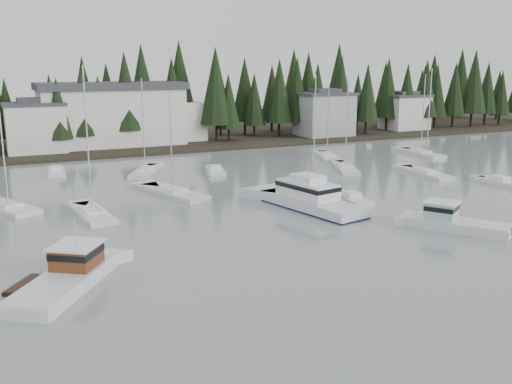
# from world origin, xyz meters

# --- Properties ---
(far_shore_land) EXTENTS (240.00, 54.00, 1.00)m
(far_shore_land) POSITION_xyz_m (0.00, 97.00, 0.00)
(far_shore_land) COLOR black
(far_shore_land) RESTS_ON ground
(conifer_treeline) EXTENTS (200.00, 22.00, 20.00)m
(conifer_treeline) POSITION_xyz_m (0.00, 86.00, 0.00)
(conifer_treeline) COLOR black
(conifer_treeline) RESTS_ON ground
(house_west) EXTENTS (9.54, 7.42, 8.75)m
(house_west) POSITION_xyz_m (-18.00, 79.00, 4.65)
(house_west) COLOR silver
(house_west) RESTS_ON ground
(house_east_a) EXTENTS (10.60, 8.48, 9.25)m
(house_east_a) POSITION_xyz_m (36.00, 78.00, 4.90)
(house_east_a) COLOR #999EA0
(house_east_a) RESTS_ON ground
(house_east_b) EXTENTS (9.54, 7.42, 8.25)m
(house_east_b) POSITION_xyz_m (58.00, 80.00, 4.40)
(house_east_b) COLOR silver
(house_east_b) RESTS_ON ground
(harbor_inn) EXTENTS (29.50, 11.50, 10.90)m
(harbor_inn) POSITION_xyz_m (-2.96, 82.34, 5.78)
(harbor_inn) COLOR silver
(harbor_inn) RESTS_ON ground
(lobster_boat_brown) EXTENTS (8.31, 9.90, 4.85)m
(lobster_boat_brown) POSITION_xyz_m (-21.43, 18.26, 0.55)
(lobster_boat_brown) COLOR silver
(lobster_boat_brown) RESTS_ON ground
(cabin_cruiser_center) EXTENTS (6.30, 13.05, 5.38)m
(cabin_cruiser_center) POSITION_xyz_m (3.96, 29.42, 0.81)
(cabin_cruiser_center) COLOR silver
(cabin_cruiser_center) RESTS_ON ground
(lobster_boat_teal) EXTENTS (7.04, 8.77, 4.72)m
(lobster_boat_teal) POSITION_xyz_m (11.77, 17.29, 0.56)
(lobster_boat_teal) COLOR silver
(lobster_boat_teal) RESTS_ON ground
(sailboat_0) EXTENTS (6.21, 10.08, 13.09)m
(sailboat_0) POSITION_xyz_m (19.90, 46.55, 0.07)
(sailboat_0) COLOR silver
(sailboat_0) RESTS_ON ground
(sailboat_2) EXTENTS (6.07, 8.62, 14.05)m
(sailboat_2) POSITION_xyz_m (-23.93, 42.03, 0.08)
(sailboat_2) COLOR silver
(sailboat_2) RESTS_ON ground
(sailboat_3) EXTENTS (6.68, 9.77, 13.24)m
(sailboat_3) POSITION_xyz_m (-6.22, 55.89, 0.07)
(sailboat_3) COLOR silver
(sailboat_3) RESTS_ON ground
(sailboat_4) EXTENTS (5.55, 9.45, 11.20)m
(sailboat_4) POSITION_xyz_m (23.18, 56.44, 0.06)
(sailboat_4) COLOR silver
(sailboat_4) RESTS_ON ground
(sailboat_5) EXTENTS (3.57, 10.20, 13.50)m
(sailboat_5) POSITION_xyz_m (38.74, 52.57, 0.07)
(sailboat_5) COLOR silver
(sailboat_5) RESTS_ON ground
(sailboat_6) EXTENTS (5.93, 11.20, 11.70)m
(sailboat_6) POSITION_xyz_m (-6.75, 41.83, 0.05)
(sailboat_6) COLOR silver
(sailboat_6) RESTS_ON ground
(sailboat_7) EXTENTS (2.96, 10.67, 13.91)m
(sailboat_7) POSITION_xyz_m (8.11, 35.67, 0.07)
(sailboat_7) COLOR silver
(sailboat_7) RESTS_ON ground
(sailboat_9) EXTENTS (3.39, 9.04, 14.94)m
(sailboat_9) POSITION_xyz_m (-16.68, 36.12, 0.09)
(sailboat_9) COLOR silver
(sailboat_9) RESTS_ON ground
(sailboat_10) EXTENTS (3.86, 10.17, 14.50)m
(sailboat_10) POSITION_xyz_m (27.33, 38.65, 0.08)
(sailboat_10) COLOR silver
(sailboat_10) RESTS_ON ground
(runabout_1) EXTENTS (2.54, 5.99, 1.42)m
(runabout_1) POSITION_xyz_m (9.73, 30.37, 0.13)
(runabout_1) COLOR silver
(runabout_1) RESTS_ON ground
(runabout_2) EXTENTS (2.48, 6.55, 1.42)m
(runabout_2) POSITION_xyz_m (31.37, 29.92, 0.13)
(runabout_2) COLOR silver
(runabout_2) RESTS_ON ground
(runabout_3) EXTENTS (2.74, 6.67, 1.42)m
(runabout_3) POSITION_xyz_m (-17.17, 60.56, 0.13)
(runabout_3) COLOR silver
(runabout_3) RESTS_ON ground
(runabout_4) EXTENTS (3.57, 6.20, 1.42)m
(runabout_4) POSITION_xyz_m (2.51, 52.07, 0.13)
(runabout_4) COLOR silver
(runabout_4) RESTS_ON ground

